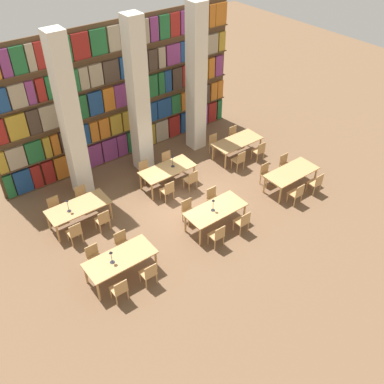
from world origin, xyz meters
name	(u,v)px	position (x,y,z in m)	size (l,w,h in m)	color
ground_plane	(190,205)	(0.00, 0.00, 0.00)	(40.00, 40.00, 0.00)	brown
bookshelf_bank	(122,95)	(0.00, 4.38, 2.66)	(10.41, 0.35, 5.50)	brown
pillar_left	(70,120)	(-2.67, 3.10, 3.00)	(0.62, 0.62, 6.00)	silver
pillar_center	(138,99)	(0.00, 3.10, 3.00)	(0.62, 0.62, 6.00)	silver
pillar_right	(196,81)	(2.67, 3.10, 3.00)	(0.62, 0.62, 6.00)	silver
reading_table_0	(120,260)	(-3.60, -1.43, 0.69)	(2.08, 0.95, 0.77)	tan
chair_0	(120,289)	(-4.09, -2.19, 0.47)	(0.42, 0.40, 0.87)	tan
chair_1	(94,257)	(-4.09, -0.66, 0.47)	(0.42, 0.40, 0.87)	tan
chair_2	(149,273)	(-3.12, -2.19, 0.47)	(0.42, 0.40, 0.87)	tan
chair_3	(123,243)	(-3.12, -0.66, 0.47)	(0.42, 0.40, 0.87)	tan
desk_lamp_0	(111,255)	(-3.87, -1.44, 1.07)	(0.14, 0.14, 0.45)	#232328
reading_table_1	(216,211)	(0.02, -1.41, 0.69)	(2.08, 0.95, 0.77)	tan
chair_4	(217,235)	(-0.53, -2.18, 0.47)	(0.42, 0.40, 0.87)	tan
chair_5	(189,210)	(-0.53, -0.65, 0.47)	(0.42, 0.40, 0.87)	tan
chair_6	(243,221)	(0.56, -2.18, 0.47)	(0.42, 0.40, 0.87)	tan
chair_7	(213,198)	(0.56, -0.65, 0.47)	(0.42, 0.40, 0.87)	tan
desk_lamp_1	(213,203)	(-0.10, -1.42, 1.09)	(0.14, 0.14, 0.47)	#232328
reading_table_2	(291,173)	(3.62, -1.48, 0.69)	(2.08, 0.95, 0.77)	tan
chair_8	(297,193)	(3.11, -2.24, 0.47)	(0.42, 0.40, 0.87)	tan
chair_9	(266,174)	(3.11, -0.72, 0.47)	(0.42, 0.40, 0.87)	tan
chair_10	(316,183)	(4.16, -2.24, 0.47)	(0.42, 0.40, 0.87)	tan
chair_11	(285,164)	(4.16, -0.72, 0.47)	(0.42, 0.40, 0.87)	tan
reading_table_3	(78,208)	(-3.56, 1.46, 0.69)	(2.08, 0.95, 0.77)	tan
chair_12	(75,232)	(-4.09, 0.70, 0.47)	(0.42, 0.40, 0.87)	tan
chair_13	(56,208)	(-4.09, 2.22, 0.47)	(0.42, 0.40, 0.87)	tan
chair_14	(103,220)	(-3.08, 0.70, 0.47)	(0.42, 0.40, 0.87)	tan
chair_15	(82,197)	(-3.08, 2.22, 0.47)	(0.42, 0.40, 0.87)	tan
desk_lamp_2	(67,203)	(-3.90, 1.41, 1.11)	(0.14, 0.14, 0.50)	#232328
reading_table_4	(168,170)	(0.07, 1.46, 0.69)	(2.08, 0.95, 0.77)	tan
chair_16	(168,190)	(-0.46, 0.70, 0.47)	(0.42, 0.40, 0.87)	tan
chair_17	(145,171)	(-0.46, 2.23, 0.47)	(0.42, 0.40, 0.87)	tan
chair_18	(191,180)	(0.61, 0.70, 0.47)	(0.42, 0.40, 0.87)	tan
chair_19	(168,161)	(0.61, 2.23, 0.47)	(0.42, 0.40, 0.87)	tan
desk_lamp_3	(173,159)	(0.31, 1.46, 1.10)	(0.14, 0.14, 0.49)	#232328
reading_table_5	(237,142)	(3.49, 1.37, 0.69)	(2.08, 0.95, 0.77)	tan
chair_20	(239,160)	(2.93, 0.61, 0.47)	(0.42, 0.40, 0.87)	tan
chair_21	(215,144)	(2.93, 2.13, 0.47)	(0.42, 0.40, 0.87)	tan
chair_22	(259,151)	(4.03, 0.61, 0.47)	(0.42, 0.40, 0.87)	tan
chair_23	(234,136)	(4.03, 2.13, 0.47)	(0.42, 0.40, 0.87)	tan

